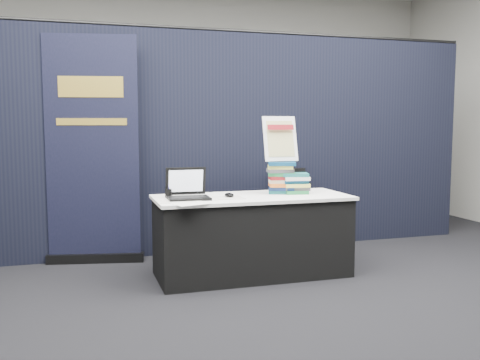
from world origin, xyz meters
name	(u,v)px	position (x,y,z in m)	size (l,w,h in m)	color
floor	(273,292)	(0.00, 0.00, 0.00)	(8.00, 8.00, 0.00)	black
wall_back	(181,102)	(0.00, 4.00, 1.75)	(8.00, 0.02, 3.50)	#A8A69F
drape_partition	(222,143)	(0.00, 1.60, 1.20)	(6.00, 0.08, 2.40)	black
display_table	(252,236)	(0.00, 0.55, 0.38)	(1.80, 0.75, 0.75)	black
laptop	(188,192)	(-0.61, 0.54, 0.81)	(0.37, 0.30, 0.27)	black
mouse	(229,195)	(-0.23, 0.53, 0.77)	(0.08, 0.13, 0.04)	black
brochure_left	(191,204)	(-0.64, 0.24, 0.75)	(0.30, 0.21, 0.00)	white
brochure_mid	(176,201)	(-0.74, 0.41, 0.75)	(0.33, 0.24, 0.00)	silver
brochure_right	(224,198)	(-0.29, 0.48, 0.75)	(0.34, 0.24, 0.00)	silver
pen_cup	(168,193)	(-0.76, 0.66, 0.79)	(0.06, 0.06, 0.08)	black
book_stack_tall	(281,178)	(0.32, 0.63, 0.90)	(0.29, 0.25, 0.30)	#196060
book_stack_short	(296,183)	(0.45, 0.58, 0.85)	(0.26, 0.22, 0.20)	#1E723C
info_sign	(280,139)	(0.32, 0.67, 1.27)	(0.33, 0.16, 0.45)	black
pullup_banner	(93,163)	(-1.39, 1.47, 1.02)	(0.97, 0.29, 2.30)	black
stacking_chair	(294,206)	(0.75, 1.31, 0.51)	(0.44, 0.44, 0.91)	black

